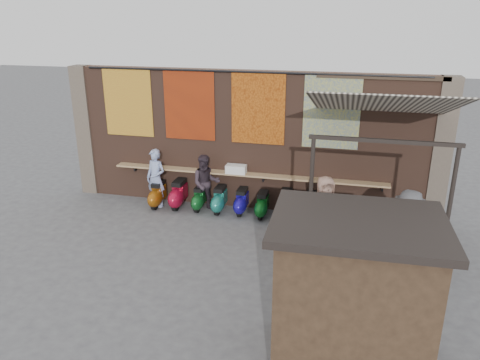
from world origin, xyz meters
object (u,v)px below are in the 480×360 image
at_px(scooter_stool_7, 310,207).
at_px(shelf_box, 236,169).
at_px(shopper_navy, 353,236).
at_px(shopper_grey, 407,229).
at_px(scooter_stool_0, 158,195).
at_px(scooter_stool_1, 179,194).
at_px(scooter_stool_8, 334,211).
at_px(shopper_tan, 324,210).
at_px(diner_right, 206,183).
at_px(market_stall, 352,299).
at_px(scooter_stool_4, 242,202).
at_px(scooter_stool_6, 286,205).
at_px(scooter_stool_5, 262,205).
at_px(scooter_stool_3, 220,200).
at_px(scooter_stool_2, 199,198).
at_px(diner_left, 156,178).

bearing_deg(scooter_stool_7, shelf_box, 172.57).
bearing_deg(shopper_navy, shopper_grey, 172.89).
bearing_deg(shelf_box, scooter_stool_0, -171.46).
xyz_separation_m(scooter_stool_1, shopper_grey, (6.20, -2.05, 0.52)).
relative_size(scooter_stool_8, shopper_tan, 0.44).
distance_m(diner_right, market_stall, 6.93).
height_order(scooter_stool_0, scooter_stool_4, scooter_stool_0).
bearing_deg(scooter_stool_6, shopper_tan, -48.29).
xyz_separation_m(scooter_stool_0, scooter_stool_5, (3.17, -0.00, -0.02)).
bearing_deg(scooter_stool_4, scooter_stool_8, -1.37).
height_order(scooter_stool_0, scooter_stool_1, scooter_stool_1).
height_order(scooter_stool_7, diner_right, diner_right).
height_order(diner_right, market_stall, market_stall).
bearing_deg(scooter_stool_5, shelf_box, 157.64).
relative_size(scooter_stool_5, shopper_grey, 0.40).
xyz_separation_m(scooter_stool_7, market_stall, (1.16, -5.54, 0.86)).
distance_m(scooter_stool_3, diner_right, 0.62).
bearing_deg(scooter_stool_4, shelf_box, 131.17).
bearing_deg(scooter_stool_8, shopper_tan, -99.42).
bearing_deg(shopper_grey, diner_right, 6.68).
relative_size(shelf_box, diner_right, 0.34).
xyz_separation_m(scooter_stool_3, scooter_stool_8, (3.26, -0.02, -0.01)).
xyz_separation_m(scooter_stool_3, shopper_tan, (3.06, -1.26, 0.51)).
bearing_deg(scooter_stool_3, scooter_stool_2, 177.77).
height_order(scooter_stool_5, shopper_navy, shopper_navy).
bearing_deg(diner_right, shelf_box, -2.75).
bearing_deg(scooter_stool_4, scooter_stool_3, -176.54).
height_order(scooter_stool_6, diner_left, diner_left).
distance_m(scooter_stool_6, shopper_tan, 1.76).
distance_m(scooter_stool_2, scooter_stool_6, 2.55).
relative_size(scooter_stool_0, scooter_stool_6, 0.94).
relative_size(scooter_stool_3, diner_right, 0.47).
bearing_deg(shopper_grey, diner_left, 11.04).
bearing_deg(scooter_stool_1, scooter_stool_3, -1.93).
height_order(scooter_stool_2, diner_left, diner_left).
bearing_deg(shopper_navy, shopper_tan, -88.77).
relative_size(scooter_stool_5, diner_left, 0.43).
distance_m(scooter_stool_1, market_stall, 7.56).
distance_m(shelf_box, shopper_navy, 4.36).
height_order(scooter_stool_3, diner_right, diner_right).
bearing_deg(scooter_stool_4, market_stall, -60.77).
xyz_separation_m(scooter_stool_0, shopper_tan, (4.96, -1.21, 0.51)).
height_order(scooter_stool_1, diner_left, diner_left).
bearing_deg(diner_right, scooter_stool_7, -22.43).
bearing_deg(scooter_stool_0, scooter_stool_5, -0.00).
xyz_separation_m(scooter_stool_5, shopper_navy, (2.49, -2.43, 0.50)).
distance_m(scooter_stool_2, scooter_stool_8, 3.88).
xyz_separation_m(shelf_box, shopper_tan, (2.63, -1.56, -0.36)).
bearing_deg(diner_right, scooter_stool_0, 159.16).
bearing_deg(shelf_box, diner_right, -160.03).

